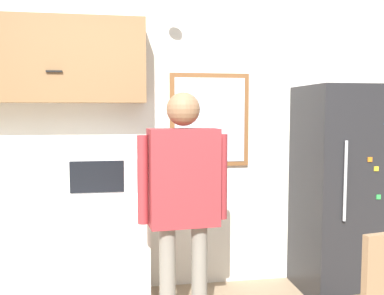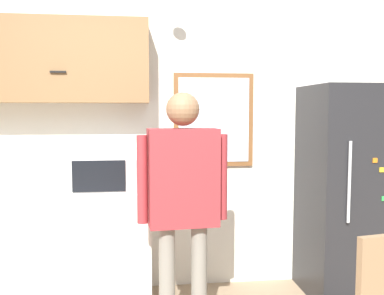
# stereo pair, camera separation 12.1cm
# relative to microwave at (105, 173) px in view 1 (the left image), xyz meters

# --- Properties ---
(back_wall) EXTENTS (6.00, 0.06, 2.70)m
(back_wall) POSITION_rel_microwave_xyz_m (0.40, 0.37, 0.27)
(back_wall) COLOR silver
(back_wall) RESTS_ON ground_plane
(counter) EXTENTS (2.13, 0.65, 0.93)m
(counter) POSITION_rel_microwave_xyz_m (-0.74, 0.02, -0.61)
(counter) COLOR silver
(counter) RESTS_ON ground_plane
(upper_cabinets) EXTENTS (2.13, 0.32, 0.66)m
(upper_cabinets) POSITION_rel_microwave_xyz_m (-0.74, 0.19, 0.87)
(upper_cabinets) COLOR olive
(microwave) EXTENTS (0.55, 0.43, 0.30)m
(microwave) POSITION_rel_microwave_xyz_m (0.00, 0.00, 0.00)
(microwave) COLOR white
(microwave) RESTS_ON counter
(person) EXTENTS (0.61, 0.26, 1.68)m
(person) POSITION_rel_microwave_xyz_m (0.53, -0.55, -0.05)
(person) COLOR gray
(person) RESTS_ON ground_plane
(refrigerator) EXTENTS (0.75, 0.71, 1.77)m
(refrigerator) POSITION_rel_microwave_xyz_m (2.02, -0.01, -0.20)
(refrigerator) COLOR #232326
(refrigerator) RESTS_ON ground_plane
(window) EXTENTS (0.70, 0.05, 0.81)m
(window) POSITION_rel_microwave_xyz_m (0.89, 0.33, 0.40)
(window) COLOR brown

